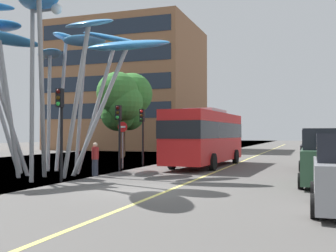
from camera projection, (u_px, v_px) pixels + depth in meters
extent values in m
cube|color=#54514F|center=(138.00, 192.00, 15.12)|extent=(120.00, 240.00, 0.10)
cube|color=#E0D666|center=(166.00, 192.00, 14.77)|extent=(0.16, 144.00, 0.01)
cube|color=red|center=(206.00, 137.00, 26.31)|extent=(2.88, 10.18, 2.99)
cube|color=black|center=(206.00, 130.00, 26.32)|extent=(2.91, 10.28, 0.96)
cube|color=yellow|center=(225.00, 120.00, 30.97)|extent=(1.34, 0.16, 0.36)
cube|color=#B2B2B7|center=(206.00, 111.00, 26.35)|extent=(1.98, 3.61, 0.24)
cylinder|color=black|center=(236.00, 157.00, 28.75)|extent=(0.32, 0.97, 0.96)
cylinder|color=black|center=(202.00, 156.00, 29.64)|extent=(0.32, 0.97, 0.96)
cylinder|color=black|center=(213.00, 162.00, 23.26)|extent=(0.32, 0.97, 0.96)
cylinder|color=black|center=(172.00, 161.00, 24.15)|extent=(0.32, 0.97, 0.96)
cylinder|color=#9EA0A5|center=(100.00, 112.00, 20.08)|extent=(3.01, 0.39, 6.31)
ellipsoid|color=#388EDB|center=(128.00, 45.00, 19.76)|extent=(4.21, 1.87, 0.78)
cylinder|color=#9EA0A5|center=(97.00, 105.00, 21.67)|extent=(1.85, 1.50, 7.08)
ellipsoid|color=#388EDB|center=(116.00, 39.00, 22.06)|extent=(3.66, 3.31, 1.02)
cylinder|color=#9EA0A5|center=(81.00, 105.00, 22.72)|extent=(0.42, 0.84, 7.19)
ellipsoid|color=#4CA3E5|center=(85.00, 41.00, 23.04)|extent=(2.22, 3.24, 0.97)
cylinder|color=#9EA0A5|center=(62.00, 101.00, 24.11)|extent=(1.02, 2.36, 7.93)
ellipsoid|color=#388EDB|center=(66.00, 37.00, 25.31)|extent=(2.54, 3.77, 1.04)
cylinder|color=#9EA0A5|center=(49.00, 110.00, 23.80)|extent=(1.26, 1.83, 6.84)
ellipsoid|color=#4299E0|center=(50.00, 54.00, 24.77)|extent=(2.90, 3.44, 0.52)
cylinder|color=#9EA0A5|center=(6.00, 98.00, 21.99)|extent=(2.36, 0.44, 7.91)
cylinder|color=#9EA0A5|center=(0.00, 92.00, 19.68)|extent=(1.86, 2.30, 8.04)
cylinder|color=#9EA0A5|center=(9.00, 109.00, 19.09)|extent=(0.53, 1.29, 6.38)
cylinder|color=#9EA0A5|center=(42.00, 95.00, 18.12)|extent=(2.20, 3.41, 7.55)
cylinder|color=#9EA0A5|center=(76.00, 104.00, 18.43)|extent=(2.21, 1.45, 6.75)
ellipsoid|color=#388EDB|center=(89.00, 24.00, 17.63)|extent=(3.30, 2.91, 0.97)
cylinder|color=black|center=(62.00, 135.00, 17.84)|extent=(0.12, 0.12, 3.97)
cube|color=black|center=(60.00, 98.00, 17.74)|extent=(0.28, 0.24, 0.80)
sphere|color=#390706|center=(58.00, 91.00, 17.62)|extent=(0.18, 0.18, 0.18)
sphere|color=#3A2707|center=(58.00, 98.00, 17.61)|extent=(0.18, 0.18, 0.18)
sphere|color=green|center=(58.00, 104.00, 17.61)|extent=(0.18, 0.18, 0.18)
cylinder|color=black|center=(120.00, 138.00, 22.98)|extent=(0.12, 0.12, 3.60)
cube|color=black|center=(118.00, 113.00, 22.88)|extent=(0.28, 0.24, 0.80)
sphere|color=#390706|center=(117.00, 108.00, 22.76)|extent=(0.18, 0.18, 0.18)
sphere|color=#3A2707|center=(117.00, 113.00, 22.75)|extent=(0.18, 0.18, 0.18)
sphere|color=green|center=(117.00, 117.00, 22.75)|extent=(0.18, 0.18, 0.18)
cylinder|color=black|center=(143.00, 137.00, 26.93)|extent=(0.12, 0.12, 3.63)
cube|color=black|center=(142.00, 115.00, 26.83)|extent=(0.28, 0.24, 0.80)
sphere|color=red|center=(141.00, 111.00, 26.71)|extent=(0.18, 0.18, 0.18)
sphere|color=#3A2707|center=(141.00, 115.00, 26.71)|extent=(0.18, 0.18, 0.18)
sphere|color=black|center=(141.00, 119.00, 26.70)|extent=(0.18, 0.18, 0.18)
cylinder|color=black|center=(314.00, 191.00, 12.62)|extent=(0.20, 0.60, 0.60)
cylinder|color=black|center=(315.00, 206.00, 10.06)|extent=(0.20, 0.60, 0.60)
cube|color=#2D5138|center=(325.00, 165.00, 16.44)|extent=(1.80, 4.47, 1.25)
cube|color=black|center=(325.00, 139.00, 16.46)|extent=(1.66, 2.46, 0.82)
cylinder|color=black|center=(302.00, 174.00, 18.03)|extent=(0.20, 0.60, 0.60)
cylinder|color=black|center=(301.00, 181.00, 15.41)|extent=(0.20, 0.60, 0.60)
cube|color=black|center=(319.00, 156.00, 23.50)|extent=(1.90, 4.42, 1.25)
cube|color=black|center=(319.00, 137.00, 23.52)|extent=(1.74, 2.43, 0.83)
cylinder|color=black|center=(336.00, 164.00, 24.47)|extent=(0.20, 0.60, 0.60)
cylinder|color=black|center=(302.00, 163.00, 25.09)|extent=(0.20, 0.60, 0.60)
cylinder|color=black|center=(301.00, 166.00, 22.50)|extent=(0.20, 0.60, 0.60)
cylinder|color=gray|center=(32.00, 95.00, 17.71)|extent=(0.18, 0.18, 7.38)
cylinder|color=gray|center=(44.00, 10.00, 17.58)|extent=(1.19, 0.12, 0.12)
sphere|color=silver|center=(57.00, 9.00, 17.39)|extent=(0.44, 0.44, 0.44)
cylinder|color=brown|center=(123.00, 140.00, 37.87)|extent=(0.44, 0.44, 2.98)
sphere|color=#387A33|center=(127.00, 108.00, 38.58)|extent=(2.48, 2.48, 2.48)
sphere|color=#387A33|center=(125.00, 100.00, 37.74)|extent=(2.68, 2.68, 2.68)
sphere|color=#387A33|center=(127.00, 93.00, 38.30)|extent=(3.00, 3.00, 3.00)
sphere|color=#387A33|center=(132.00, 94.00, 37.13)|extent=(3.73, 3.73, 3.73)
sphere|color=#387A33|center=(129.00, 114.00, 37.98)|extent=(2.98, 2.98, 2.98)
cylinder|color=brown|center=(121.00, 142.00, 35.60)|extent=(0.40, 0.40, 2.72)
sphere|color=#387A33|center=(118.00, 93.00, 34.53)|extent=(3.48, 3.48, 3.48)
sphere|color=#387A33|center=(118.00, 114.00, 36.82)|extent=(3.06, 3.06, 3.06)
sphere|color=#387A33|center=(125.00, 103.00, 34.36)|extent=(3.00, 3.00, 3.00)
cylinder|color=#2D3342|center=(95.00, 168.00, 20.31)|extent=(0.29, 0.29, 0.80)
cylinder|color=maroon|center=(95.00, 153.00, 20.32)|extent=(0.34, 0.34, 0.59)
sphere|color=beige|center=(95.00, 145.00, 20.33)|extent=(0.22, 0.22, 0.22)
cylinder|color=gray|center=(123.00, 145.00, 24.65)|extent=(0.08, 0.08, 2.75)
cylinder|color=red|center=(122.00, 127.00, 24.65)|extent=(0.60, 0.03, 0.60)
cube|color=white|center=(122.00, 127.00, 24.62)|extent=(0.40, 0.04, 0.11)
cube|color=#8E6042|center=(130.00, 88.00, 57.61)|extent=(18.19, 15.16, 16.67)
cube|color=#1E2838|center=(104.00, 111.00, 50.35)|extent=(17.10, 0.08, 1.87)
cube|color=#1E2838|center=(104.00, 83.00, 50.41)|extent=(17.10, 0.08, 1.87)
cube|color=#1E2838|center=(104.00, 56.00, 50.48)|extent=(17.10, 0.08, 1.87)
cube|color=#1E2838|center=(104.00, 28.00, 50.54)|extent=(17.10, 0.08, 1.87)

